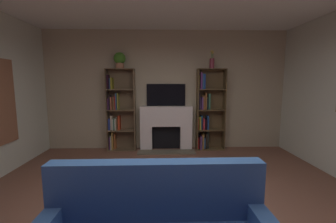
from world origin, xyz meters
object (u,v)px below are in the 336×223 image
Objects in this scene: bookshelf_left at (118,112)px; coffee_table at (158,204)px; bookshelf_right at (207,112)px; potted_plant at (120,60)px; vase_with_flowers at (212,62)px; fireplace at (166,127)px; tv at (166,95)px.

bookshelf_left reaches higher than coffee_table.
potted_plant is at bearing -178.80° from bookshelf_right.
potted_plant is at bearing 179.98° from vase_with_flowers.
fireplace is 0.76m from tv.
bookshelf_left is at bearing 146.25° from potted_plant.
bookshelf_right is 1.19m from vase_with_flowers.
tv is at bearing 173.53° from vase_with_flowers.
bookshelf_left is (-1.14, -0.07, -0.40)m from tv.
potted_plant is (-2.05, -0.04, 1.23)m from bookshelf_right.
bookshelf_right is 4.70× the size of vase_with_flowers.
vase_with_flowers is at bearing 67.97° from coffee_table.
bookshelf_right reaches higher than coffee_table.
bookshelf_right is 3.30m from coffee_table.
bookshelf_left is at bearing -176.54° from tv.
potted_plant reaches higher than fireplace.
tv is 1.07m from bookshelf_right.
bookshelf_left is 2.05× the size of coffee_table.
vase_with_flowers is (0.08, -0.04, 1.19)m from bookshelf_right.
bookshelf_left is 1.00× the size of bookshelf_right.
bookshelf_left and bookshelf_right have the same top height.
vase_with_flowers reaches higher than fireplace.
coffee_table is (-1.22, -3.01, -1.76)m from vase_with_flowers.
fireplace is 1.90m from potted_plant.
vase_with_flowers is 3.69m from coffee_table.
potted_plant is at bearing -178.81° from fireplace.
vase_with_flowers is at bearing -1.23° from fireplace.
tv is at bearing 175.51° from bookshelf_right.
tv is at bearing 6.43° from potted_plant.
bookshelf_right is 2.05× the size of coffee_table.
coffee_table is (0.99, -3.06, -0.59)m from bookshelf_left.
bookshelf_right is at bearing 69.61° from coffee_table.
fireplace is at bearing 1.19° from potted_plant.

